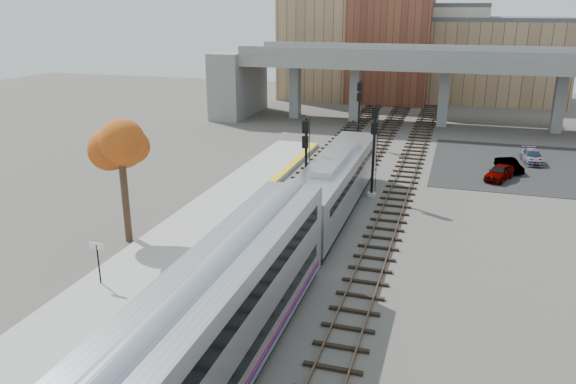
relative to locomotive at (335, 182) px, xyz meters
The scene contains 17 objects.
ground 11.07m from the locomotive, 95.30° to the right, with size 160.00×160.00×0.00m, color #47423D.
platform 13.74m from the locomotive, 127.41° to the right, with size 4.50×60.00×0.35m, color #9E9E99.
yellow_strip 12.67m from the locomotive, 120.48° to the right, with size 0.70×60.00×0.01m, color yellow.
tracks 2.79m from the locomotive, 92.23° to the left, with size 10.70×95.00×0.25m.
overpass 34.62m from the locomotive, 83.46° to the left, with size 54.00×12.00×9.50m.
buildings_far 56.06m from the locomotive, 89.73° to the left, with size 43.00×21.00×20.60m.
parking_lot 21.69m from the locomotive, 52.94° to the left, with size 14.00×18.00×0.04m, color black.
locomotive is the anchor object (origin of this frame).
coach 22.61m from the locomotive, 90.00° to the right, with size 3.03×25.00×5.00m.
signal_mast_near 2.36m from the locomotive, behind, with size 0.60×0.64×6.81m.
signal_mast_mid 5.00m from the locomotive, 65.47° to the left, with size 0.60×0.64×7.23m.
signal_mast_far 20.94m from the locomotive, 95.76° to the left, with size 0.60×0.64×6.86m.
station_sign 17.50m from the locomotive, 121.75° to the right, with size 0.90×0.11×2.27m.
tree 14.88m from the locomotive, 141.91° to the right, with size 3.60×3.60×8.32m.
car_a 16.82m from the locomotive, 45.48° to the left, with size 1.54×3.82×1.30m, color #99999E.
car_b 19.71m from the locomotive, 49.62° to the left, with size 1.21×3.47×1.14m, color #99999E.
car_c 24.06m from the locomotive, 51.36° to the left, with size 1.69×4.15×1.21m, color #99999E.
Camera 1 is at (8.99, -26.49, 14.18)m, focal length 35.00 mm.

